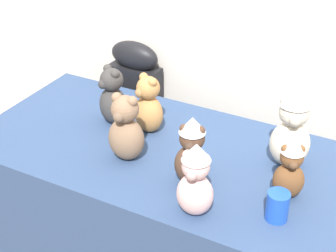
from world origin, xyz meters
The scene contains 10 objects.
display_table centered at (0.00, 0.25, 0.37)m, with size 1.69×0.82×0.73m, color navy.
instrument_case centered at (-0.48, 0.79, 0.47)m, with size 0.29×0.13×0.94m.
teddy_bear_charcoal centered at (-0.33, 0.34, 0.86)m, with size 0.18×0.17×0.28m.
teddy_bear_cocoa centered at (0.18, 0.10, 0.87)m, with size 0.15×0.14×0.29m.
teddy_bear_blush centered at (0.27, -0.06, 0.87)m, with size 0.14×0.13×0.29m.
teddy_bear_chestnut centered at (0.53, 0.19, 0.85)m, with size 0.15×0.14×0.25m.
teddy_bear_cream centered at (0.47, 0.39, 0.90)m, with size 0.20×0.18×0.35m.
teddy_bear_caramel centered at (-0.15, 0.35, 0.86)m, with size 0.18×0.16×0.27m.
teddy_bear_mocha centered at (-0.12, 0.12, 0.87)m, with size 0.16×0.14×0.29m.
party_cup_blue centered at (0.53, 0.05, 0.79)m, with size 0.08×0.08×0.11m, color blue.
Camera 1 is at (0.84, -1.34, 1.95)m, focal length 54.86 mm.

